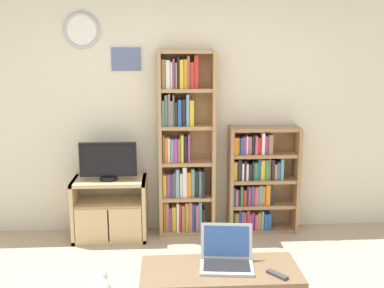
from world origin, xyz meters
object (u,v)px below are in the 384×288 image
tv_stand (110,209)px  laptop (227,256)px  remote_near_laptop (277,275)px  bookshelf_short (259,180)px  coffee_table (220,274)px  bookshelf_tall (184,149)px  television (108,161)px

tv_stand → laptop: bearing=-55.4°
tv_stand → laptop: 1.79m
laptop → remote_near_laptop: laptop is taller
bookshelf_short → coffee_table: (-0.61, -1.64, -0.20)m
bookshelf_tall → remote_near_laptop: bearing=-72.3°
coffee_table → remote_near_laptop: 0.40m
coffee_table → laptop: 0.14m
television → remote_near_laptop: size_ratio=3.76×
television → coffee_table: bearing=-57.6°
television → bookshelf_tall: (0.77, 0.13, 0.09)m
coffee_table → remote_near_laptop: remote_near_laptop is taller
tv_stand → remote_near_laptop: size_ratio=4.93×
tv_stand → laptop: laptop is taller
television → coffee_table: (0.96, -1.51, -0.46)m
remote_near_laptop → television: bearing=89.9°
coffee_table → bookshelf_short: bearing=69.8°
television → remote_near_laptop: bearing=-50.8°
bookshelf_tall → laptop: bearing=-81.3°
television → remote_near_laptop: 2.15m
tv_stand → television: size_ratio=1.31×
bookshelf_short → laptop: size_ratio=2.83×
tv_stand → bookshelf_short: (1.56, 0.12, 0.25)m
television → coffee_table: size_ratio=0.51×
bookshelf_short → remote_near_laptop: bearing=-97.4°
tv_stand → laptop: (1.01, -1.46, 0.16)m
tv_stand → bookshelf_short: 1.59m
tv_stand → laptop: size_ratio=1.85×
bookshelf_tall → bookshelf_short: bearing=0.1°
laptop → bookshelf_short: bearing=76.7°
laptop → tv_stand: bearing=130.5°
bookshelf_tall → coffee_table: (0.19, -1.64, -0.55)m
television → coffee_table: 1.85m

